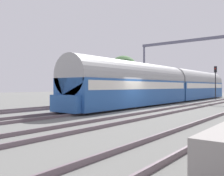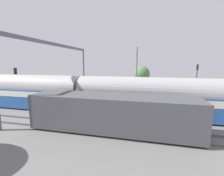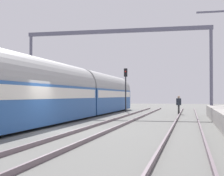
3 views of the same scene
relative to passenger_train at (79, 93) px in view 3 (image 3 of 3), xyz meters
name	(u,v)px [view 3 (image 3 of 3)]	position (x,y,z in m)	size (l,w,h in m)	color
ground	(54,131)	(2.15, -10.64, -1.97)	(120.00, 120.00, 0.00)	slate
track_west	(15,128)	(0.00, -10.64, -1.89)	(1.51, 60.00, 0.16)	#68575F
track_east	(95,130)	(4.30, -10.64, -1.89)	(1.51, 60.00, 0.16)	#68575F
track_far_east	(186,132)	(8.59, -10.64, -1.89)	(1.52, 60.00, 0.16)	#68575F
passenger_train	(79,93)	(0.00, 0.00, 0.00)	(2.93, 32.85, 3.82)	#28569E
freight_car	(1,99)	(-4.30, -4.65, -0.50)	(2.80, 13.00, 2.70)	#47474C
person_crossing	(179,103)	(7.75, 6.21, -0.94)	(0.46, 0.43, 1.73)	#353535
railway_signal_far	(126,84)	(1.92, 10.51, 1.07)	(0.36, 0.30, 4.72)	#2D2D33
catenary_gantry	(116,50)	(2.15, 4.24, 3.98)	(17.29, 0.28, 7.86)	slate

